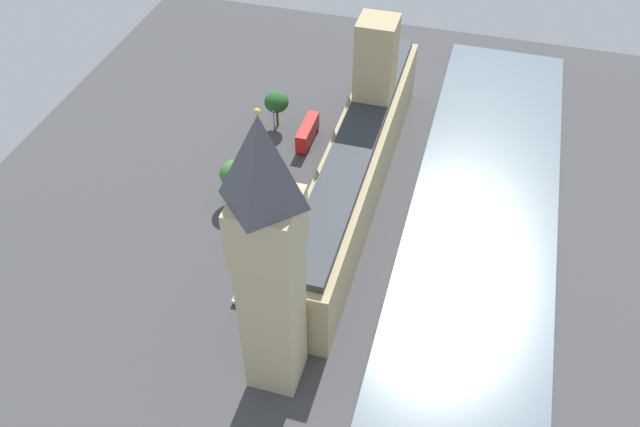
{
  "coord_description": "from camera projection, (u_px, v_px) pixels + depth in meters",
  "views": [
    {
      "loc": [
        -22.41,
        97.95,
        91.03
      ],
      "look_at": [
        1.0,
        15.25,
        8.41
      ],
      "focal_mm": 37.13,
      "sensor_mm": 36.0,
      "label": 1
    }
  ],
  "objects": [
    {
      "name": "ground_plane",
      "position": [
        345.0,
        194.0,
        135.43
      ],
      "size": [
        148.25,
        148.25,
        0.0
      ],
      "primitive_type": "plane",
      "color": "#424244"
    },
    {
      "name": "river_thames",
      "position": [
        482.0,
        220.0,
        129.88
      ],
      "size": [
        28.66,
        133.42,
        0.25
      ],
      "primitive_type": "cube",
      "color": "slate",
      "rests_on": "ground"
    },
    {
      "name": "parliament_building",
      "position": [
        358.0,
        158.0,
        130.27
      ],
      "size": [
        10.28,
        78.25,
        32.02
      ],
      "color": "tan",
      "rests_on": "ground"
    },
    {
      "name": "clock_tower",
      "position": [
        269.0,
        262.0,
        87.2
      ],
      "size": [
        8.68,
        8.68,
        50.37
      ],
      "color": "tan",
      "rests_on": "ground"
    },
    {
      "name": "double_decker_bus_by_river_gate",
      "position": [
        307.0,
        132.0,
        146.33
      ],
      "size": [
        2.69,
        10.51,
        4.75
      ],
      "rotation": [
        0.0,
        0.0,
        -0.0
      ],
      "color": "red",
      "rests_on": "ground"
    },
    {
      "name": "car_blue_leading",
      "position": [
        280.0,
        183.0,
        136.62
      ],
      "size": [
        1.99,
        4.72,
        1.74
      ],
      "rotation": [
        0.0,
        0.0,
        0.01
      ],
      "color": "navy",
      "rests_on": "ground"
    },
    {
      "name": "car_dark_green_under_trees",
      "position": [
        277.0,
        218.0,
        129.24
      ],
      "size": [
        2.21,
        4.76,
        1.74
      ],
      "rotation": [
        0.0,
        0.0,
        0.06
      ],
      "color": "#19472D",
      "rests_on": "ground"
    },
    {
      "name": "car_white_midblock",
      "position": [
        246.0,
        237.0,
        125.51
      ],
      "size": [
        1.9,
        4.53,
        1.74
      ],
      "rotation": [
        0.0,
        0.0,
        0.01
      ],
      "color": "silver",
      "rests_on": "ground"
    },
    {
      "name": "car_silver_corner",
      "position": [
        241.0,
        294.0,
        115.48
      ],
      "size": [
        1.99,
        4.12,
        1.74
      ],
      "rotation": [
        0.0,
        0.0,
        0.01
      ],
      "color": "#B7B7BC",
      "rests_on": "ground"
    },
    {
      "name": "pedestrian_far_end",
      "position": [
        342.0,
        135.0,
        148.86
      ],
      "size": [
        0.63,
        0.54,
        1.58
      ],
      "rotation": [
        0.0,
        0.0,
        1.31
      ],
      "color": "navy",
      "rests_on": "ground"
    },
    {
      "name": "plane_tree_opposite_hall",
      "position": [
        277.0,
        102.0,
        148.11
      ],
      "size": [
        5.46,
        5.46,
        8.79
      ],
      "color": "brown",
      "rests_on": "ground"
    },
    {
      "name": "plane_tree_near_tower",
      "position": [
        235.0,
        174.0,
        129.93
      ],
      "size": [
        6.17,
        6.17,
        9.27
      ],
      "color": "brown",
      "rests_on": "ground"
    },
    {
      "name": "street_lamp_trailing",
      "position": [
        274.0,
        116.0,
        147.96
      ],
      "size": [
        0.56,
        0.56,
        5.98
      ],
      "color": "black",
      "rests_on": "ground"
    }
  ]
}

